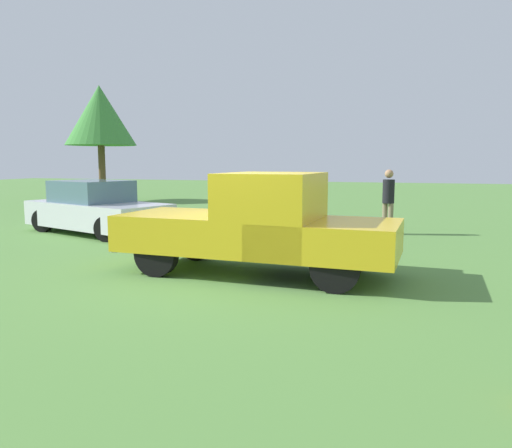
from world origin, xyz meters
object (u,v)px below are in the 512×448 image
object	(u,v)px
person_bystander	(388,198)
sedan_near	(96,209)
pickup_truck	(263,223)
tree_back_left	(100,116)

from	to	relation	value
person_bystander	sedan_near	bearing A→B (deg)	142.31
sedan_near	person_bystander	world-z (taller)	person_bystander
pickup_truck	person_bystander	bearing A→B (deg)	-105.56
pickup_truck	sedan_near	size ratio (longest dim) A/B	1.05
tree_back_left	sedan_near	bearing A→B (deg)	123.81
pickup_truck	person_bystander	xyz separation A→B (m)	(-1.88, -5.70, 0.08)
sedan_near	tree_back_left	distance (m)	12.18
pickup_truck	sedan_near	world-z (taller)	pickup_truck
pickup_truck	tree_back_left	bearing A→B (deg)	-44.00
tree_back_left	person_bystander	bearing A→B (deg)	152.37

